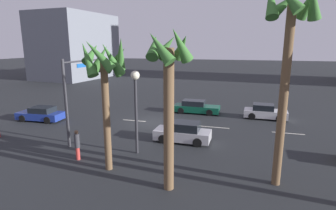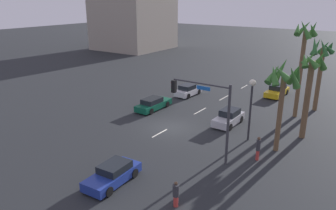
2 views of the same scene
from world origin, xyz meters
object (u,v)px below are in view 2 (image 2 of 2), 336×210
at_px(traffic_signal, 207,107).
at_px(car_0, 188,90).
at_px(car_1, 153,104).
at_px(pedestrian_0, 176,194).
at_px(car_4, 229,118).
at_px(palm_tree_3, 311,78).
at_px(car_3, 113,174).
at_px(pedestrian_1, 258,148).
at_px(streetlamp, 251,98).
at_px(palm_tree_2, 304,47).
at_px(palm_tree_1, 321,58).
at_px(car_2, 277,91).
at_px(palm_tree_0, 284,82).

bearing_deg(traffic_signal, car_0, -143.81).
distance_m(car_1, pedestrian_0, 17.56).
bearing_deg(car_4, pedestrian_0, 12.39).
bearing_deg(palm_tree_3, car_0, -109.30).
bearing_deg(car_3, pedestrian_1, 141.68).
height_order(car_4, streetlamp, streetlamp).
xyz_separation_m(pedestrian_0, palm_tree_2, (-19.70, 1.69, 6.30)).
bearing_deg(car_3, palm_tree_1, 161.73).
relative_size(traffic_signal, pedestrian_0, 3.67).
xyz_separation_m(car_3, streetlamp, (-11.58, 4.75, 3.21)).
bearing_deg(pedestrian_0, palm_tree_1, 173.03).
xyz_separation_m(palm_tree_2, palm_tree_3, (5.11, 1.98, -1.80)).
xyz_separation_m(car_0, traffic_signal, (13.42, 9.81, 3.45)).
distance_m(pedestrian_1, palm_tree_3, 7.86).
relative_size(pedestrian_1, palm_tree_1, 0.24).
xyz_separation_m(car_4, palm_tree_2, (-5.92, 4.72, 6.48)).
distance_m(car_3, palm_tree_2, 21.94).
xyz_separation_m(streetlamp, pedestrian_1, (3.09, 1.96, -2.81)).
bearing_deg(pedestrian_1, car_0, -131.16).
xyz_separation_m(car_2, palm_tree_1, (3.14, 4.99, 5.11)).
height_order(car_0, streetlamp, streetlamp).
relative_size(car_0, traffic_signal, 0.66).
bearing_deg(streetlamp, palm_tree_0, 77.86).
relative_size(pedestrian_0, pedestrian_1, 0.87).
bearing_deg(pedestrian_1, traffic_signal, -61.37).
bearing_deg(palm_tree_0, palm_tree_2, -174.46).
bearing_deg(palm_tree_3, car_4, -83.12).
relative_size(car_1, traffic_signal, 0.78).
bearing_deg(pedestrian_0, car_3, -87.62).
height_order(palm_tree_1, palm_tree_2, palm_tree_2).
xyz_separation_m(car_3, palm_tree_2, (-19.90, 6.53, 6.54)).
xyz_separation_m(car_0, car_2, (-6.26, 9.17, -0.01)).
bearing_deg(palm_tree_2, car_3, -18.16).
relative_size(car_4, streetlamp, 0.76).
distance_m(car_4, streetlamp, 4.93).
distance_m(traffic_signal, palm_tree_1, 17.17).
bearing_deg(car_0, traffic_signal, 36.19).
relative_size(car_3, pedestrian_1, 2.27).
bearing_deg(car_3, car_2, 174.23).
bearing_deg(car_1, car_4, 94.42).
bearing_deg(car_4, traffic_signal, 11.47).
bearing_deg(traffic_signal, palm_tree_0, 136.99).
height_order(palm_tree_0, palm_tree_1, palm_tree_1).
height_order(car_0, car_3, car_0).
bearing_deg(palm_tree_1, streetlamp, -14.02).
height_order(car_0, palm_tree_3, palm_tree_3).
distance_m(traffic_signal, palm_tree_2, 13.99).
distance_m(pedestrian_0, pedestrian_1, 8.50).
distance_m(car_3, palm_tree_3, 17.71).
relative_size(streetlamp, palm_tree_0, 0.73).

